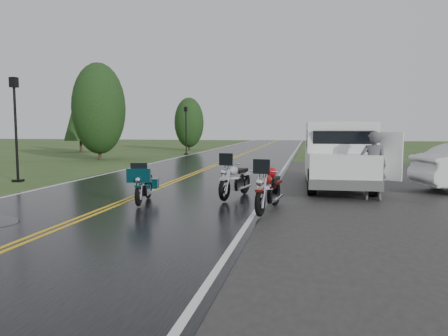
# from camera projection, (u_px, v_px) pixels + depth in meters

# --- Properties ---
(ground) EXTENTS (120.00, 120.00, 0.00)m
(ground) POSITION_uv_depth(u_px,v_px,m) (95.00, 215.00, 10.56)
(ground) COLOR #2D471E
(ground) RESTS_ON ground
(road) EXTENTS (8.00, 100.00, 0.04)m
(road) POSITION_uv_depth(u_px,v_px,m) (199.00, 172.00, 20.33)
(road) COLOR black
(road) RESTS_ON ground
(motorcycle_red) EXTENTS (1.09, 2.29, 1.30)m
(motorcycle_red) POSITION_uv_depth(u_px,v_px,m) (260.00, 191.00, 9.97)
(motorcycle_red) COLOR #600E0B
(motorcycle_red) RESTS_ON ground
(motorcycle_teal) EXTENTS (1.05, 2.02, 1.14)m
(motorcycle_teal) POSITION_uv_depth(u_px,v_px,m) (138.00, 187.00, 11.28)
(motorcycle_teal) COLOR #042B33
(motorcycle_teal) RESTS_ON ground
(motorcycle_silver) EXTENTS (1.24, 2.34, 1.31)m
(motorcycle_silver) POSITION_uv_depth(u_px,v_px,m) (224.00, 180.00, 12.05)
(motorcycle_silver) COLOR #A8ADB0
(motorcycle_silver) RESTS_ON ground
(van_white) EXTENTS (2.37, 5.99, 2.33)m
(van_white) POSITION_uv_depth(u_px,v_px,m) (313.00, 158.00, 13.34)
(van_white) COLOR white
(van_white) RESTS_ON ground
(person_at_van) EXTENTS (0.76, 0.53, 1.97)m
(person_at_van) POSITION_uv_depth(u_px,v_px,m) (373.00, 167.00, 12.40)
(person_at_van) COLOR #525257
(person_at_van) RESTS_ON ground
(lamp_post_near_left) EXTENTS (0.35, 0.35, 4.04)m
(lamp_post_near_left) POSITION_uv_depth(u_px,v_px,m) (16.00, 129.00, 16.69)
(lamp_post_near_left) COLOR black
(lamp_post_near_left) RESTS_ON ground
(lamp_post_far_left) EXTENTS (0.32, 0.32, 3.69)m
(lamp_post_far_left) POSITION_uv_depth(u_px,v_px,m) (186.00, 130.00, 33.42)
(lamp_post_far_left) COLOR black
(lamp_post_far_left) RESTS_ON ground
(tree_left_mid) EXTENTS (3.40, 3.40, 5.32)m
(tree_left_mid) POSITION_uv_depth(u_px,v_px,m) (99.00, 118.00, 28.07)
(tree_left_mid) COLOR #1E3D19
(tree_left_mid) RESTS_ON ground
(tree_left_far) EXTENTS (2.64, 2.64, 4.07)m
(tree_left_far) POSITION_uv_depth(u_px,v_px,m) (189.00, 128.00, 39.31)
(tree_left_far) COLOR #1E3D19
(tree_left_far) RESTS_ON ground
(pine_left_far) EXTENTS (2.69, 2.69, 5.61)m
(pine_left_far) POSITION_uv_depth(u_px,v_px,m) (80.00, 119.00, 36.74)
(pine_left_far) COLOR #1E3D19
(pine_left_far) RESTS_ON ground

